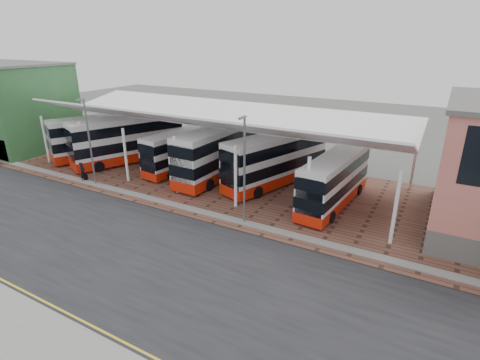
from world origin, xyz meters
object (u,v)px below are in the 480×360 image
Objects in this scene: bus_2 at (184,150)px; pedestrian at (83,172)px; bus_0 at (104,137)px; bus_1 at (128,140)px; bus_3 at (220,152)px; bus_4 at (276,160)px; bus_5 at (335,181)px.

bus_2 reaches higher than pedestrian.
pedestrian is (4.42, -6.81, -1.42)m from bus_0.
bus_3 is at bearing 28.75° from bus_1.
bus_0 is at bearing -174.77° from bus_3.
bus_0 is at bearing -168.12° from bus_2.
bus_4 is (5.76, 0.64, -0.09)m from bus_3.
bus_0 is 0.94× the size of bus_1.
pedestrian is at bearing -159.42° from bus_5.
bus_4 is 6.34× the size of pedestrian.
bus_5 is 5.57× the size of pedestrian.
bus_4 is at bearing 10.98° from bus_2.
bus_4 is at bearing -86.11° from pedestrian.
pedestrian is at bearing -122.22° from bus_2.
bus_4 is (10.12, 0.70, 0.33)m from bus_2.
bus_2 is at bearing 30.46° from bus_0.
bus_3 reaches higher than bus_2.
bus_3 is 6.48× the size of pedestrian.
bus_0 reaches higher than pedestrian.
pedestrian is at bearing -134.59° from bus_4.
bus_1 reaches higher than pedestrian.
bus_5 is (16.20, -1.31, 0.06)m from bus_2.
bus_1 is 1.03× the size of bus_4.
bus_0 is 8.24m from pedestrian.
bus_3 is (15.08, 0.97, 0.10)m from bus_0.
bus_5 is at bearing -97.37° from pedestrian.
bus_3 is 5.79m from bus_4.
bus_4 is at bearing 28.99° from bus_1.
bus_5 is (11.84, -1.37, -0.37)m from bus_3.
bus_5 is (6.08, -2.01, -0.28)m from bus_4.
bus_1 is 6.86m from pedestrian.
bus_2 is at bearing -177.69° from bus_3.
bus_4 is at bearing 30.02° from bus_0.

